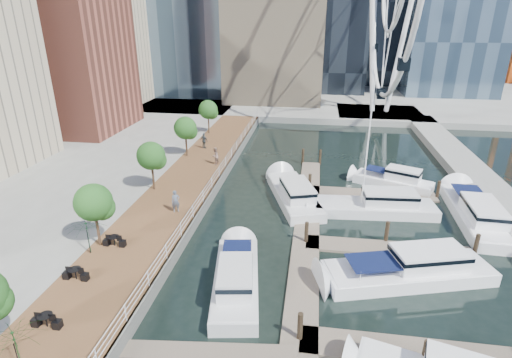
{
  "coord_description": "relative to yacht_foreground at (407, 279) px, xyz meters",
  "views": [
    {
      "loc": [
        3.17,
        -18.56,
        15.88
      ],
      "look_at": [
        -1.59,
        13.02,
        3.0
      ],
      "focal_mm": 28.0,
      "sensor_mm": 36.0,
      "label": 1
    }
  ],
  "objects": [
    {
      "name": "yacht_foreground",
      "position": [
        0.0,
        0.0,
        0.0
      ],
      "size": [
        12.38,
        6.41,
        2.15
      ],
      "primitive_type": null,
      "rotation": [
        0.0,
        0.0,
        1.85
      ],
      "color": "white",
      "rests_on": "ground"
    },
    {
      "name": "pedestrian_far",
      "position": [
        -19.85,
        22.55,
        1.96
      ],
      "size": [
        1.22,
        0.9,
        1.92
      ],
      "primitive_type": "imported",
      "rotation": [
        0.0,
        0.0,
        2.71
      ],
      "color": "#384046",
      "rests_on": "boardwalk"
    },
    {
      "name": "pier",
      "position": [
        4.29,
        47.51,
        0.5
      ],
      "size": [
        14.0,
        12.0,
        1.0
      ],
      "primitive_type": "cube",
      "color": "gray",
      "rests_on": "ground"
    },
    {
      "name": "street_trees",
      "position": [
        -21.11,
        9.51,
        4.29
      ],
      "size": [
        2.6,
        42.6,
        4.6
      ],
      "color": "#3F2B1C",
      "rests_on": "ground"
    },
    {
      "name": "cafe_seating",
      "position": [
        -20.07,
        -9.15,
        2.26
      ],
      "size": [
        5.47,
        14.62,
        2.63
      ],
      "color": "#103D22",
      "rests_on": "ground"
    },
    {
      "name": "moored_yachts",
      "position": [
        -1.37,
        8.13,
        0.0
      ],
      "size": [
        22.21,
        29.59,
        11.5
      ],
      "color": "silver",
      "rests_on": "ground"
    },
    {
      "name": "midrise_condos",
      "position": [
        -43.27,
        22.33,
        13.42
      ],
      "size": [
        19.0,
        67.0,
        28.0
      ],
      "color": "#BCAD8E",
      "rests_on": "ground"
    },
    {
      "name": "cafe_tables",
      "position": [
        -20.11,
        -6.49,
        1.37
      ],
      "size": [
        2.5,
        13.7,
        0.74
      ],
      "color": "black",
      "rests_on": "ground"
    },
    {
      "name": "pedestrian_mid",
      "position": [
        -17.11,
        17.07,
        1.96
      ],
      "size": [
        0.96,
        1.1,
        1.92
      ],
      "primitive_type": "imported",
      "rotation": [
        0.0,
        0.0,
        -1.85
      ],
      "color": "#906E63",
      "rests_on": "boardwalk"
    },
    {
      "name": "boardwalk",
      "position": [
        -18.71,
        10.51,
        0.5
      ],
      "size": [
        6.0,
        60.0,
        1.0
      ],
      "primitive_type": "cube",
      "color": "brown",
      "rests_on": "ground"
    },
    {
      "name": "breakwater",
      "position": [
        10.29,
        15.51,
        0.5
      ],
      "size": [
        4.0,
        60.0,
        1.0
      ],
      "primitive_type": "cube",
      "color": "gray",
      "rests_on": "ground"
    },
    {
      "name": "railing",
      "position": [
        -15.81,
        10.51,
        1.52
      ],
      "size": [
        0.1,
        60.0,
        1.05
      ],
      "primitive_type": null,
      "color": "white",
      "rests_on": "boardwalk"
    },
    {
      "name": "ground",
      "position": [
        -9.71,
        -4.49,
        0.0
      ],
      "size": [
        520.0,
        520.0,
        0.0
      ],
      "primitive_type": "plane",
      "color": "black",
      "rests_on": "ground"
    },
    {
      "name": "land_far",
      "position": [
        -9.71,
        97.51,
        0.5
      ],
      "size": [
        200.0,
        114.0,
        1.0
      ],
      "primitive_type": "cube",
      "color": "gray",
      "rests_on": "ground"
    },
    {
      "name": "pedestrian_near",
      "position": [
        -17.49,
        5.31,
        1.94
      ],
      "size": [
        0.82,
        0.73,
        1.87
      ],
      "primitive_type": "imported",
      "rotation": [
        0.0,
        0.0,
        0.52
      ],
      "color": "#4B5464",
      "rests_on": "boardwalk"
    },
    {
      "name": "floating_docks",
      "position": [
        -1.74,
        5.49,
        0.49
      ],
      "size": [
        16.0,
        34.0,
        2.6
      ],
      "color": "#6D6051",
      "rests_on": "ground"
    },
    {
      "name": "seawall",
      "position": [
        -15.71,
        10.51,
        0.5
      ],
      "size": [
        0.25,
        60.0,
        1.0
      ],
      "primitive_type": "cube",
      "color": "#595954",
      "rests_on": "ground"
    }
  ]
}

